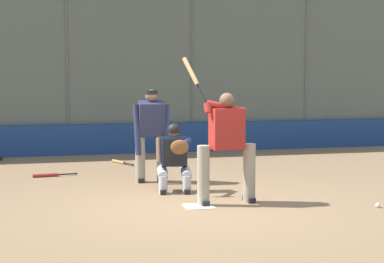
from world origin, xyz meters
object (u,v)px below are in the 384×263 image
object	(u,v)px
spare_bat_by_padding	(120,162)
baseball_loose	(378,205)
batter_at_plate	(226,144)
catcher_behind_plate	(174,157)
umpire_home	(151,133)
spare_bat_near_backstop	(49,175)

from	to	relation	value
spare_bat_by_padding	baseball_loose	xyz separation A→B (m)	(-3.13, 5.61, 0.00)
batter_at_plate	baseball_loose	size ratio (longest dim) A/B	30.54
catcher_behind_plate	spare_bat_by_padding	world-z (taller)	catcher_behind_plate
baseball_loose	umpire_home	bearing A→B (deg)	-46.48
spare_bat_by_padding	umpire_home	bearing A→B (deg)	162.03
spare_bat_by_padding	catcher_behind_plate	bearing A→B (deg)	163.67
catcher_behind_plate	baseball_loose	xyz separation A→B (m)	(-2.69, 1.99, -0.57)
umpire_home	spare_bat_by_padding	bearing A→B (deg)	-83.55
umpire_home	spare_bat_near_backstop	bearing A→B (deg)	-29.36
umpire_home	baseball_loose	distance (m)	4.29
catcher_behind_plate	umpire_home	xyz separation A→B (m)	(0.20, -1.05, 0.32)
catcher_behind_plate	umpire_home	bearing A→B (deg)	-70.06
catcher_behind_plate	batter_at_plate	bearing A→B (deg)	124.81
umpire_home	spare_bat_by_padding	xyz separation A→B (m)	(0.24, -2.56, -0.89)
catcher_behind_plate	spare_bat_near_backstop	xyz separation A→B (m)	(2.03, -2.13, -0.57)
batter_at_plate	spare_bat_near_backstop	bearing A→B (deg)	-57.30
spare_bat_near_backstop	spare_bat_by_padding	xyz separation A→B (m)	(-1.59, -1.49, 0.00)
spare_bat_near_backstop	baseball_loose	bearing A→B (deg)	131.96
spare_bat_near_backstop	batter_at_plate	bearing A→B (deg)	121.37
baseball_loose	spare_bat_by_padding	bearing A→B (deg)	-60.81
umpire_home	spare_bat_near_backstop	size ratio (longest dim) A/B	1.98
batter_at_plate	umpire_home	bearing A→B (deg)	-76.52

